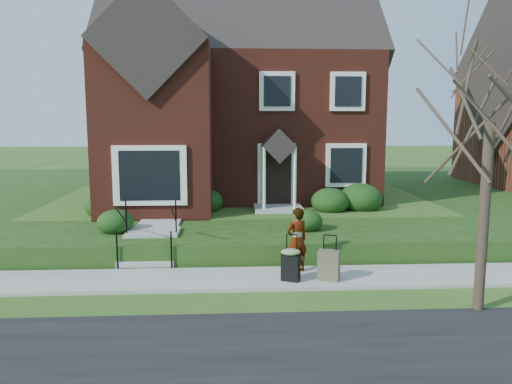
{
  "coord_description": "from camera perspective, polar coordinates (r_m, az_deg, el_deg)",
  "views": [
    {
      "loc": [
        -0.45,
        -11.01,
        3.63
      ],
      "look_at": [
        0.27,
        2.0,
        1.76
      ],
      "focal_mm": 35.0,
      "sensor_mm": 36.0,
      "label": 1
    }
  ],
  "objects": [
    {
      "name": "main_house",
      "position": [
        20.69,
        -2.56,
        12.7
      ],
      "size": [
        10.4,
        10.2,
        9.4
      ],
      "color": "maroon",
      "rests_on": "terrace"
    },
    {
      "name": "suitcase_olive",
      "position": [
        11.4,
        8.32,
        -8.26
      ],
      "size": [
        0.54,
        0.43,
        1.02
      ],
      "rotation": [
        0.0,
        0.0,
        -0.41
      ],
      "color": "brown",
      "rests_on": "sidewalk"
    },
    {
      "name": "suitcase_black",
      "position": [
        11.23,
        3.99,
        -8.07
      ],
      "size": [
        0.55,
        0.51,
        1.06
      ],
      "rotation": [
        0.0,
        0.0,
        -0.43
      ],
      "color": "black",
      "rests_on": "sidewalk"
    },
    {
      "name": "tree_verge",
      "position": [
        10.19,
        25.31,
        9.14
      ],
      "size": [
        3.95,
        3.95,
        5.64
      ],
      "color": "#4A3C2D",
      "rests_on": "ground"
    },
    {
      "name": "terrace",
      "position": [
        22.61,
        8.21,
        -0.37
      ],
      "size": [
        44.0,
        20.0,
        0.6
      ],
      "primitive_type": "cube",
      "color": "#17350E",
      "rests_on": "ground"
    },
    {
      "name": "walkway",
      "position": [
        16.42,
        -10.31,
        -2.48
      ],
      "size": [
        1.2,
        6.0,
        0.06
      ],
      "primitive_type": "cube",
      "color": "#9E9B93",
      "rests_on": "terrace"
    },
    {
      "name": "sidewalk",
      "position": [
        11.59,
        -0.81,
        -9.87
      ],
      "size": [
        60.0,
        1.6,
        0.08
      ],
      "primitive_type": "cube",
      "color": "#9E9B93",
      "rests_on": "ground"
    },
    {
      "name": "woman",
      "position": [
        11.82,
        4.69,
        -5.47
      ],
      "size": [
        0.66,
        0.57,
        1.54
      ],
      "primitive_type": "imported",
      "rotation": [
        0.0,
        0.0,
        3.57
      ],
      "color": "#999999",
      "rests_on": "sidewalk"
    },
    {
      "name": "front_steps",
      "position": [
        13.4,
        -11.95,
        -5.63
      ],
      "size": [
        1.4,
        2.02,
        1.5
      ],
      "color": "#9E9B93",
      "rests_on": "ground"
    },
    {
      "name": "ground",
      "position": [
        11.6,
        -0.81,
        -10.06
      ],
      "size": [
        120.0,
        120.0,
        0.0
      ],
      "primitive_type": "plane",
      "color": "#2D5119",
      "rests_on": "ground"
    },
    {
      "name": "foundation_shrubs",
      "position": [
        16.17,
        0.68,
        -1.04
      ],
      "size": [
        9.83,
        4.18,
        1.02
      ],
      "color": "#163510",
      "rests_on": "terrace"
    }
  ]
}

